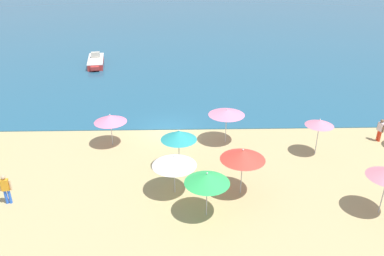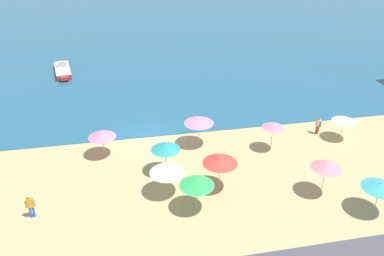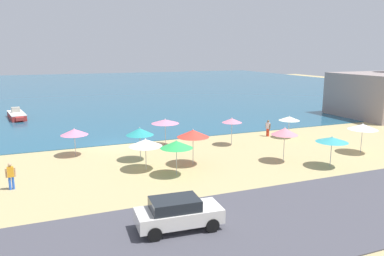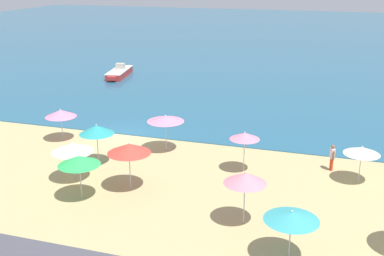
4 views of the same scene
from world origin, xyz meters
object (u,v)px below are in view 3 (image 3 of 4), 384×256
beach_umbrella_3 (363,127)px  beach_umbrella_8 (193,134)px  bather_1 (11,175)px  beach_umbrella_4 (285,131)px  bather_2 (268,127)px  beach_umbrella_10 (332,140)px  beach_umbrella_12 (74,132)px  beach_umbrella_13 (289,118)px  beach_umbrella_2 (165,121)px  beach_umbrella_6 (232,120)px  beach_umbrella_0 (176,144)px  beach_umbrella_7 (140,132)px  beach_umbrella_1 (146,143)px  parked_car_0 (178,213)px

beach_umbrella_3 → beach_umbrella_8: (-13.85, 2.14, 0.16)m
beach_umbrella_8 → bather_1: size_ratio=1.60×
beach_umbrella_4 → bather_1: size_ratio=1.59×
bather_2 → beach_umbrella_10: bearing=-97.5°
beach_umbrella_12 → beach_umbrella_13: (19.44, -1.10, -0.05)m
beach_umbrella_8 → bather_2: (10.21, 5.83, -1.42)m
beach_umbrella_3 → beach_umbrella_13: size_ratio=1.15×
beach_umbrella_2 → beach_umbrella_10: (9.07, -10.07, -0.19)m
beach_umbrella_6 → beach_umbrella_12: (-13.04, 1.61, -0.28)m
beach_umbrella_6 → beach_umbrella_12: bearing=172.9°
beach_umbrella_0 → beach_umbrella_7: size_ratio=0.95×
beach_umbrella_2 → beach_umbrella_6: beach_umbrella_6 is taller
beach_umbrella_1 → parked_car_0: 9.43m
beach_umbrella_0 → beach_umbrella_1: size_ratio=1.05×
beach_umbrella_0 → bather_1: beach_umbrella_0 is taller
beach_umbrella_3 → beach_umbrella_7: bearing=164.7°
beach_umbrella_0 → beach_umbrella_13: (13.65, 6.44, -0.26)m
beach_umbrella_1 → bather_2: size_ratio=1.46×
beach_umbrella_8 → beach_umbrella_4: bearing=-15.6°
beach_umbrella_6 → beach_umbrella_12: size_ratio=1.11×
beach_umbrella_0 → beach_umbrella_10: bearing=-12.1°
bather_2 → parked_car_0: bather_2 is taller
parked_car_0 → beach_umbrella_1: bearing=83.8°
beach_umbrella_6 → beach_umbrella_1: bearing=-155.7°
beach_umbrella_7 → beach_umbrella_2: bearing=47.5°
bather_2 → beach_umbrella_4: bearing=-115.5°
beach_umbrella_7 → bather_2: (13.47, 3.28, -1.32)m
beach_umbrella_6 → beach_umbrella_7: size_ratio=0.96×
beach_umbrella_8 → beach_umbrella_1: bearing=177.8°
beach_umbrella_7 → beach_umbrella_13: 15.14m
beach_umbrella_2 → beach_umbrella_7: size_ratio=0.95×
beach_umbrella_10 → beach_umbrella_4: bearing=135.4°
beach_umbrella_8 → beach_umbrella_12: bearing=143.4°
beach_umbrella_3 → bather_2: 8.85m
parked_car_0 → beach_umbrella_7: bearing=84.0°
beach_umbrella_1 → beach_umbrella_7: beach_umbrella_7 is taller
bather_1 → parked_car_0: size_ratio=0.41×
beach_umbrella_2 → beach_umbrella_12: beach_umbrella_2 is taller
beach_umbrella_10 → bather_1: bearing=170.3°
beach_umbrella_2 → beach_umbrella_10: size_ratio=1.08×
beach_umbrella_13 → beach_umbrella_3: bearing=-72.6°
beach_umbrella_0 → bather_1: 10.15m
beach_umbrella_12 → beach_umbrella_2: bearing=1.6°
beach_umbrella_8 → beach_umbrella_3: bearing=-8.8°
beach_umbrella_4 → beach_umbrella_6: size_ratio=1.08×
beach_umbrella_6 → beach_umbrella_0: bearing=-140.7°
beach_umbrella_7 → beach_umbrella_12: bearing=144.5°
beach_umbrella_4 → beach_umbrella_12: beach_umbrella_4 is taller
beach_umbrella_12 → bather_2: size_ratio=1.39×
beach_umbrella_10 → bather_2: size_ratio=1.41×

